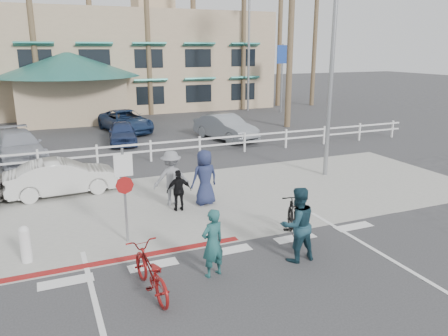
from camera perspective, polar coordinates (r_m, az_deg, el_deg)
name	(u,v)px	position (r m, az deg, el deg)	size (l,w,h in m)	color
ground	(239,261)	(11.02, 1.93, -12.05)	(140.00, 140.00, 0.00)	#333335
bike_path	(280,303)	(9.48, 7.27, -17.08)	(12.00, 16.00, 0.01)	#333335
sidewalk_plaza	(183,203)	(14.87, -5.42, -4.61)	(22.00, 7.00, 0.01)	gray
cross_street	(153,173)	(18.55, -9.21, -0.68)	(40.00, 5.00, 0.01)	#333335
parking_lot	(115,134)	(27.64, -14.05, 4.36)	(50.00, 16.00, 0.01)	#333335
curb_red	(107,262)	(11.31, -15.01, -11.78)	(7.00, 0.25, 0.02)	maroon
rail_fence	(153,151)	(20.42, -9.28, 2.24)	(29.40, 0.16, 1.00)	silver
building	(109,41)	(40.32, -14.84, 15.72)	(28.00, 16.00, 11.30)	tan
sign_post	(125,191)	(11.77, -12.85, -2.94)	(0.50, 0.10, 2.90)	gray
bollard_0	(25,244)	(11.80, -24.52, -9.04)	(0.26, 0.26, 0.95)	silver
streetlight_0	(332,63)	(17.88, 13.92, 13.12)	(0.60, 2.00, 9.00)	gray
streetlight_1	(249,52)	(36.61, 3.24, 14.86)	(0.60, 2.00, 9.50)	gray
info_sign	(282,78)	(35.87, 7.57, 11.63)	(1.20, 0.16, 5.60)	navy
palm_3	(31,19)	(33.90, -23.91, 17.40)	(4.00, 4.00, 14.00)	#1D4B24
palm_4	(90,14)	(35.18, -17.15, 18.71)	(4.00, 4.00, 15.00)	#1D4B24
palm_5	(147,28)	(34.84, -9.97, 17.52)	(4.00, 4.00, 13.00)	#1D4B24
palm_6	(193,3)	(37.07, -4.07, 20.66)	(4.00, 4.00, 17.00)	#1D4B24
palm_7	(244,24)	(37.56, 2.59, 18.32)	(4.00, 4.00, 14.00)	#1D4B24
palm_8	(280,19)	(40.33, 7.37, 18.72)	(4.00, 4.00, 15.00)	#1D4B24
palm_9	(315,31)	(41.04, 11.84, 17.08)	(4.00, 4.00, 13.00)	#1D4B24
palm_11	(291,16)	(29.17, 8.79, 19.01)	(4.00, 4.00, 14.00)	#1D4B24
bike_red	(150,272)	(9.60, -9.62, -13.20)	(0.68, 1.96, 1.03)	maroon
rider_red	(213,243)	(10.02, -1.50, -9.78)	(0.60, 0.39, 1.63)	#1E4F50
bike_black	(293,220)	(12.06, 9.05, -6.73)	(0.54, 1.91, 1.15)	black
rider_black	(297,224)	(10.83, 9.57, -7.27)	(0.92, 0.71, 1.88)	#173642
pedestrian_a	(171,178)	(14.53, -6.88, -1.33)	(1.19, 0.69, 1.85)	slate
pedestrian_child	(179,191)	(14.02, -5.90, -2.95)	(0.80, 0.33, 1.36)	black
pedestrian_b	(205,177)	(14.47, -2.54, -1.24)	(0.92, 0.60, 1.87)	#20274A
car_white_sedan	(62,177)	(16.58, -20.35, -1.13)	(1.34, 3.84, 1.27)	silver
lot_car_1	(18,146)	(22.35, -25.27, 2.59)	(1.93, 4.74, 1.38)	#969BA7
lot_car_2	(122,133)	(24.56, -13.12, 4.52)	(1.44, 3.58, 1.22)	navy
lot_car_3	(226,127)	(24.94, 0.20, 5.34)	(1.52, 4.37, 1.44)	slate
lot_car_5	(126,121)	(28.05, -12.73, 5.99)	(2.24, 4.85, 1.35)	navy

